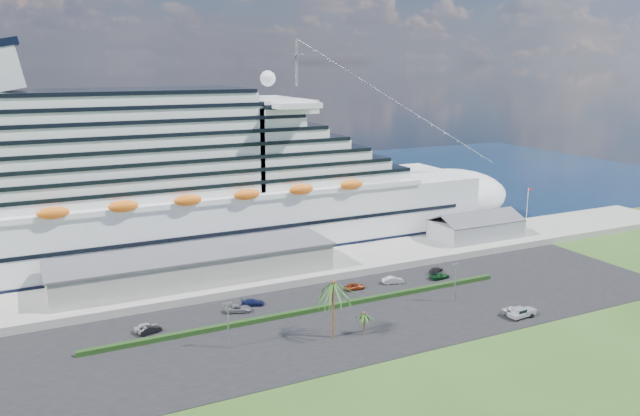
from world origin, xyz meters
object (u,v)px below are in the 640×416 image
cruise_ship (182,191)px  boat_trailer (513,310)px  pickup_truck (521,312)px  parked_car_3 (253,302)px

cruise_ship → boat_trailer: 83.18m
cruise_ship → pickup_truck: cruise_ship is taller
cruise_ship → parked_car_3: bearing=-84.5°
pickup_truck → boat_trailer: size_ratio=1.09×
pickup_truck → cruise_ship: bearing=125.2°
parked_car_3 → pickup_truck: bearing=-104.7°
boat_trailer → pickup_truck: bearing=-78.9°
parked_car_3 → pickup_truck: (44.21, -28.50, 0.43)m
cruise_ship → pickup_truck: 84.83m
parked_car_3 → boat_trailer: (43.85, -26.68, 0.34)m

